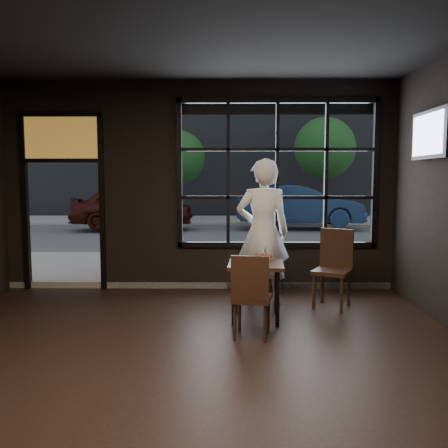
{
  "coord_description": "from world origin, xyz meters",
  "views": [
    {
      "loc": [
        0.46,
        -3.8,
        1.74
      ],
      "look_at": [
        0.4,
        2.2,
        1.15
      ],
      "focal_mm": 38.0,
      "sensor_mm": 36.0,
      "label": 1
    }
  ],
  "objects_px": {
    "navy_car": "(299,206)",
    "chair_near": "(252,295)",
    "cafe_table": "(256,291)",
    "man": "(263,232)"
  },
  "relations": [
    {
      "from": "chair_near",
      "to": "man",
      "type": "height_order",
      "value": "man"
    },
    {
      "from": "chair_near",
      "to": "navy_car",
      "type": "xyz_separation_m",
      "value": [
        2.12,
        10.86,
        0.33
      ]
    },
    {
      "from": "man",
      "to": "navy_car",
      "type": "bearing_deg",
      "value": -104.53
    },
    {
      "from": "cafe_table",
      "to": "navy_car",
      "type": "height_order",
      "value": "navy_car"
    },
    {
      "from": "navy_car",
      "to": "cafe_table",
      "type": "bearing_deg",
      "value": 169.86
    },
    {
      "from": "chair_near",
      "to": "navy_car",
      "type": "distance_m",
      "value": 11.07
    },
    {
      "from": "man",
      "to": "chair_near",
      "type": "bearing_deg",
      "value": 78.04
    },
    {
      "from": "navy_car",
      "to": "man",
      "type": "bearing_deg",
      "value": 169.77
    },
    {
      "from": "chair_near",
      "to": "man",
      "type": "distance_m",
      "value": 1.49
    },
    {
      "from": "navy_car",
      "to": "chair_near",
      "type": "bearing_deg",
      "value": 170.1
    }
  ]
}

